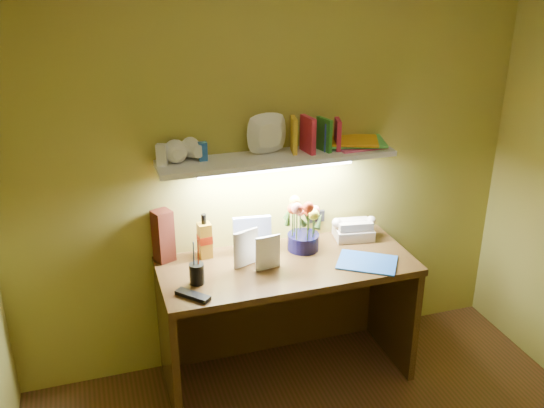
{
  "coord_description": "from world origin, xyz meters",
  "views": [
    {
      "loc": [
        -0.97,
        -1.57,
        2.34
      ],
      "look_at": [
        -0.04,
        1.35,
        1.05
      ],
      "focal_mm": 40.0,
      "sensor_mm": 36.0,
      "label": 1
    }
  ],
  "objects_px": {
    "flower_bouquet": "(304,223)",
    "desk_clock": "(356,230)",
    "desk": "(287,321)",
    "whisky_bottle": "(205,236)",
    "telephone": "(354,228)"
  },
  "relations": [
    {
      "from": "desk",
      "to": "flower_bouquet",
      "type": "distance_m",
      "value": 0.57
    },
    {
      "from": "desk_clock",
      "to": "flower_bouquet",
      "type": "bearing_deg",
      "value": -179.48
    },
    {
      "from": "desk",
      "to": "telephone",
      "type": "xyz_separation_m",
      "value": [
        0.48,
        0.18,
        0.44
      ]
    },
    {
      "from": "flower_bouquet",
      "to": "desk_clock",
      "type": "bearing_deg",
      "value": 10.27
    },
    {
      "from": "flower_bouquet",
      "to": "telephone",
      "type": "bearing_deg",
      "value": 7.53
    },
    {
      "from": "flower_bouquet",
      "to": "whisky_bottle",
      "type": "distance_m",
      "value": 0.56
    },
    {
      "from": "desk_clock",
      "to": "whisky_bottle",
      "type": "height_order",
      "value": "whisky_bottle"
    },
    {
      "from": "telephone",
      "to": "whisky_bottle",
      "type": "distance_m",
      "value": 0.89
    },
    {
      "from": "whisky_bottle",
      "to": "telephone",
      "type": "bearing_deg",
      "value": -1.98
    },
    {
      "from": "flower_bouquet",
      "to": "whisky_bottle",
      "type": "xyz_separation_m",
      "value": [
        -0.55,
        0.08,
        -0.03
      ]
    },
    {
      "from": "desk",
      "to": "whisky_bottle",
      "type": "xyz_separation_m",
      "value": [
        -0.41,
        0.21,
        0.5
      ]
    },
    {
      "from": "desk",
      "to": "desk_clock",
      "type": "height_order",
      "value": "desk_clock"
    },
    {
      "from": "desk",
      "to": "telephone",
      "type": "bearing_deg",
      "value": 20.63
    },
    {
      "from": "whisky_bottle",
      "to": "flower_bouquet",
      "type": "bearing_deg",
      "value": -7.7
    },
    {
      "from": "telephone",
      "to": "desk_clock",
      "type": "distance_m",
      "value": 0.04
    }
  ]
}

